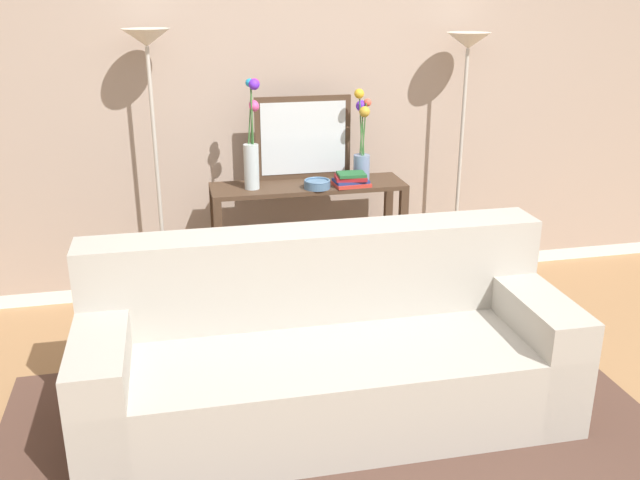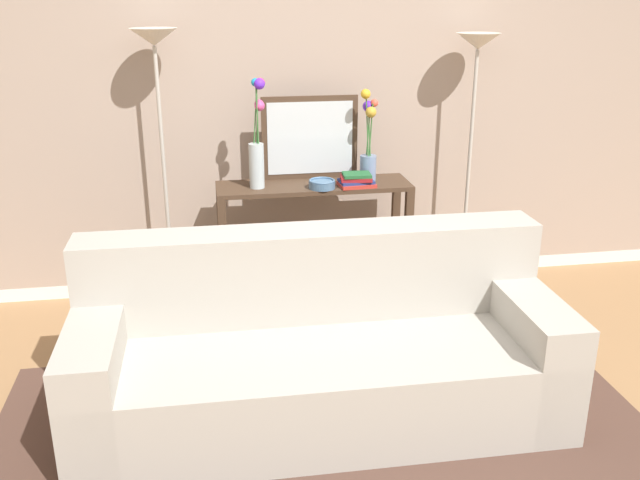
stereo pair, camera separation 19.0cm
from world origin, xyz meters
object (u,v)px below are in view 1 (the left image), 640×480
Objects in this scene: book_row_under_console at (266,300)px; fruit_bowl at (318,184)px; vase_tall_flowers at (252,143)px; vase_short_flowers at (362,144)px; book_stack at (351,180)px; console_table at (308,223)px; couch at (326,355)px; floor_lamp_right at (465,91)px; wall_mirror at (303,138)px; floor_lamp_left at (151,95)px.

fruit_bowl is at bearing -18.60° from book_row_under_console.
vase_tall_flowers is 4.11× the size of fruit_bowl.
vase_short_flowers reaches higher than book_stack.
book_stack is (0.25, -0.09, 0.30)m from console_table.
console_table is at bearing 109.37° from fruit_bowl.
console_table is 0.61m from vase_short_flowers.
fruit_bowl is 0.70× the size of book_stack.
book_stack reaches higher than couch.
fruit_bowl is at bearing -167.90° from floor_lamp_right.
floor_lamp_right reaches higher than console_table.
vase_tall_flowers is at bearing -153.57° from wall_mirror.
floor_lamp_left is at bearing 170.07° from book_row_under_console.
console_table is 1.83× the size of vase_tall_flowers.
vase_short_flowers is 1.32× the size of book_row_under_console.
console_table is 1.33m from floor_lamp_right.
couch is 14.14× the size of fruit_bowl.
book_stack is 0.98m from book_row_under_console.
floor_lamp_left is at bearing 173.11° from console_table.
wall_mirror is at bearing 98.55° from fruit_bowl.
couch is 1.90m from floor_lamp_left.
fruit_bowl is at bearing -70.63° from console_table.
wall_mirror is at bearing 26.43° from vase_tall_flowers.
book_stack is at bearing -43.35° from wall_mirror.
floor_lamp_right is at bearing 14.12° from book_stack.
couch is at bearing -81.92° from vase_tall_flowers.
book_row_under_console is (-0.64, -0.04, -1.00)m from vase_short_flowers.
wall_mirror is 0.35m from fruit_bowl.
couch is 1.58m from vase_short_flowers.
console_table is 0.55m from wall_mirror.
vase_short_flowers is 1.19m from book_row_under_console.
wall_mirror reaches higher than book_row_under_console.
vase_short_flowers is (0.71, 0.06, -0.05)m from vase_tall_flowers.
couch is 1.33× the size of floor_lamp_right.
floor_lamp_right reaches higher than book_stack.
book_stack reaches higher than book_row_under_console.
console_table reaches higher than book_row_under_console.
floor_lamp_right is 1.44m from vase_tall_flowers.
vase_tall_flowers reaches higher than vase_short_flowers.
book_stack is (-0.10, -0.13, -0.19)m from vase_short_flowers.
wall_mirror reaches higher than couch.
book_row_under_console is (-0.32, 0.11, -0.80)m from fruit_bowl.
couch reaches higher than console_table.
console_table is 2.78× the size of book_row_under_console.
vase_short_flowers is at bearing 51.51° from book_stack.
book_row_under_console is at bearing -152.76° from wall_mirror.
floor_lamp_right is 1.88m from book_row_under_console.
floor_lamp_right reaches higher than vase_short_flowers.
floor_lamp_right is at bearing 5.96° from console_table.
vase_tall_flowers is (-0.35, -0.17, 0.02)m from wall_mirror.
floor_lamp_left is 0.97m from wall_mirror.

